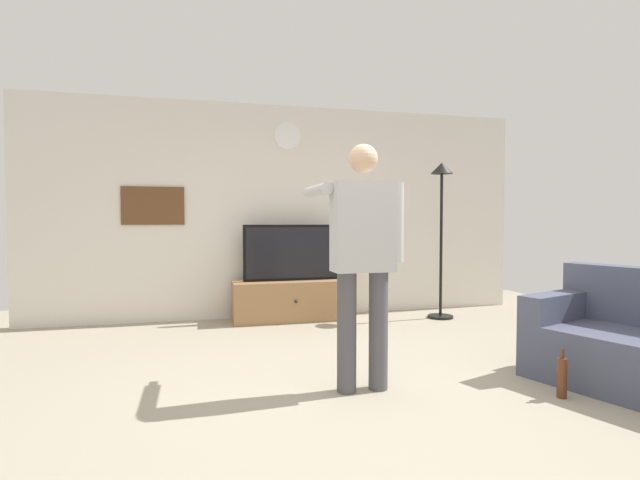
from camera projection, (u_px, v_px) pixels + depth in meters
ground_plane at (361, 393)px, 3.47m from camera, size 8.40×8.40×0.00m
back_wall at (286, 212)px, 6.27m from camera, size 6.40×0.10×2.70m
tv_stand at (292, 300)px, 5.98m from camera, size 1.46×0.46×0.49m
television at (291, 252)px, 6.00m from camera, size 1.19×0.07×0.69m
wall_clock at (287, 136)px, 6.17m from camera, size 0.34×0.03×0.34m
framed_picture at (153, 206)px, 5.81m from camera, size 0.72×0.04×0.46m
floor_lamp at (441, 207)px, 6.08m from camera, size 0.32×0.32×1.96m
person_standing_nearer_lamp at (362, 251)px, 3.49m from camera, size 0.62×0.78×1.78m
beverage_bottle at (562, 377)px, 3.36m from camera, size 0.07×0.07×0.35m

